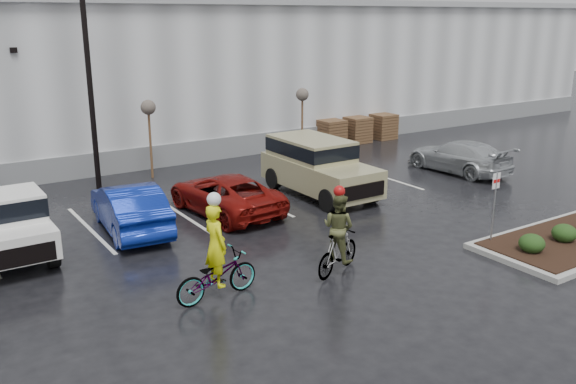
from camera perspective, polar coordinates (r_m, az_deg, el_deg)
ground at (r=15.91m, az=10.26°, el=-7.91°), size 120.00×120.00×0.00m
warehouse at (r=34.06m, az=-16.12°, el=10.88°), size 60.50×15.50×7.20m
wooded_ridge at (r=56.42m, az=-23.38°, el=11.40°), size 80.00×25.00×6.00m
lamppost at (r=23.24m, az=-18.41°, el=13.56°), size 0.50×1.00×9.22m
sapling_mid at (r=25.22m, az=-12.93°, el=7.34°), size 0.60×0.60×3.20m
sapling_east at (r=28.69m, az=1.35°, el=8.77°), size 0.60×0.60×3.20m
pallet_stack_a at (r=31.26m, az=4.06°, el=5.54°), size 1.20×1.20×1.35m
pallet_stack_b at (r=32.31m, az=6.48°, el=5.82°), size 1.20×1.20×1.35m
pallet_stack_c at (r=33.47m, az=8.86°, el=6.09°), size 1.20×1.20×1.35m
shrub_a at (r=18.05m, az=21.85°, el=-4.49°), size 0.70×0.70×0.52m
shrub_b at (r=19.25m, az=24.44°, el=-3.52°), size 0.70×0.70×0.52m
fire_lane_sign at (r=18.25m, az=18.76°, el=-0.66°), size 0.30×0.05×2.20m
pickup_white at (r=18.71m, az=-25.29°, el=-2.34°), size 2.10×5.20×1.96m
car_blue at (r=19.35m, az=-14.60°, el=-1.41°), size 2.02×4.68×1.50m
car_red at (r=20.57m, az=-5.93°, el=-0.17°), size 2.57×4.95×1.33m
suv_tan at (r=22.48m, az=3.03°, el=2.27°), size 2.20×5.10×2.06m
car_far_silver at (r=26.88m, az=15.68°, el=3.23°), size 2.12×4.78×1.37m
cyclist_hivis at (r=14.38m, az=-6.72°, el=-6.97°), size 2.20×0.93×2.60m
cyclist_olive at (r=15.71m, az=4.71°, el=-4.64°), size 1.87×1.15×2.35m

